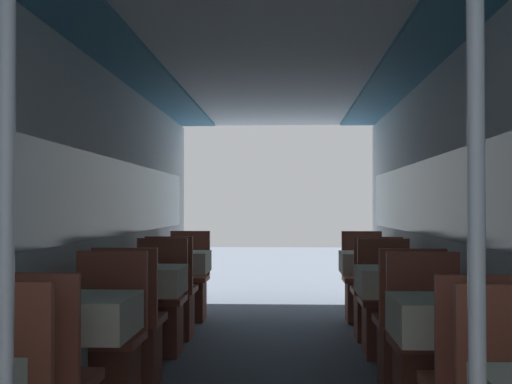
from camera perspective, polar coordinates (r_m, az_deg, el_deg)
wall_left at (r=4.80m, az=-14.71°, el=-1.83°), size 0.05×9.99×2.28m
wall_right at (r=4.73m, az=16.77°, el=-1.83°), size 0.05×9.99×2.28m
ceiling_panel at (r=4.72m, az=0.91°, el=12.36°), size 2.59×9.99×0.07m
support_pole_left_0 at (r=1.98m, az=-19.39°, el=-3.45°), size 0.05×0.05×2.28m
dining_table_left_1 at (r=3.78m, az=-14.06°, el=-10.08°), size 0.56×0.56×0.76m
chair_left_far_1 at (r=4.34m, az=-12.04°, el=-13.40°), size 0.43×0.43×0.95m
dining_table_left_2 at (r=5.45m, az=-8.80°, el=-7.32°), size 0.56×0.56×0.76m
chair_left_near_2 at (r=4.99m, az=-10.03°, el=-11.79°), size 0.43×0.43×0.95m
chair_left_far_2 at (r=6.01m, az=-7.81°, el=-9.96°), size 0.43×0.43×0.95m
dining_table_left_3 at (r=7.16m, az=-6.06°, el=-5.84°), size 0.56×0.56×0.76m
chair_left_near_3 at (r=6.68m, az=-6.75°, el=-9.07°), size 0.43×0.43×0.95m
chair_left_far_3 at (r=7.71m, az=-5.47°, el=-8.00°), size 0.43×0.43×0.95m
support_pole_right_0 at (r=1.90m, az=17.23°, el=-3.57°), size 0.05×0.05×2.28m
dining_table_right_1 at (r=3.72m, az=15.25°, el=-10.23°), size 0.56×0.56×0.76m
chair_right_far_1 at (r=4.29m, az=13.67°, el=-13.56°), size 0.43×0.43×0.95m
dining_table_right_2 at (r=5.41m, az=11.15°, el=-7.36°), size 0.56×0.56×0.76m
chair_right_near_2 at (r=4.94m, az=12.11°, el=-11.88°), size 0.43×0.43×0.95m
chair_right_far_2 at (r=5.97m, az=10.39°, el=-10.01°), size 0.43×0.43×0.95m
dining_table_right_3 at (r=7.13m, az=9.04°, el=-5.86°), size 0.56×0.56×0.76m
chair_right_near_3 at (r=6.64m, az=9.58°, el=-9.11°), size 0.43×0.43×0.95m
chair_right_far_3 at (r=7.68m, az=8.60°, el=-8.02°), size 0.43×0.43×0.95m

